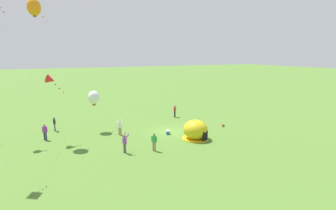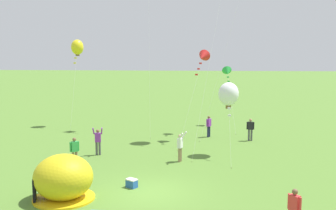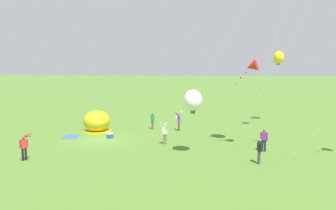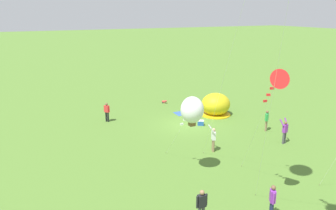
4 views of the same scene
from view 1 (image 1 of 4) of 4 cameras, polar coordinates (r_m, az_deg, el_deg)
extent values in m
plane|color=#517A2D|center=(31.25, 0.20, -5.70)|extent=(300.00, 300.00, 0.00)
ellipsoid|color=gold|center=(28.35, 5.97, -5.32)|extent=(2.70, 2.60, 2.10)
cylinder|color=yellow|center=(28.65, 5.93, -7.24)|extent=(2.81, 2.81, 0.10)
cube|color=black|center=(27.80, 8.07, -6.79)|extent=(0.41, 0.79, 1.10)
cube|color=#3359A5|center=(31.54, 6.35, -5.60)|extent=(1.71, 1.32, 0.01)
cube|color=#2659B2|center=(30.05, 0.03, -6.02)|extent=(0.63, 0.58, 0.38)
cube|color=white|center=(29.99, 0.03, -5.62)|extent=(0.64, 0.59, 0.06)
cylinder|color=red|center=(33.90, 11.93, -4.30)|extent=(0.36, 0.39, 0.22)
sphere|color=tan|center=(33.66, 11.78, -4.35)|extent=(0.19, 0.19, 0.19)
cylinder|color=#D83F3F|center=(33.63, 11.78, -4.20)|extent=(0.24, 0.24, 0.06)
cylinder|color=tan|center=(33.78, 12.01, -4.51)|extent=(0.07, 0.07, 0.17)
cylinder|color=tan|center=(33.85, 11.69, -4.46)|extent=(0.07, 0.07, 0.17)
cylinder|color=navy|center=(34.01, 12.12, -4.44)|extent=(0.09, 0.09, 0.13)
cylinder|color=navy|center=(34.06, 11.86, -4.40)|extent=(0.09, 0.09, 0.13)
cylinder|color=#8C7251|center=(30.15, -10.58, -5.66)|extent=(0.15, 0.15, 0.88)
cylinder|color=#8C7251|center=(30.13, -10.20, -5.65)|extent=(0.15, 0.15, 0.88)
cube|color=white|center=(29.94, -10.44, -4.30)|extent=(0.36, 0.44, 0.60)
sphere|color=tan|center=(29.83, -10.47, -3.50)|extent=(0.22, 0.22, 0.22)
cylinder|color=white|center=(29.99, -10.95, -3.38)|extent=(0.39, 0.16, 0.50)
cylinder|color=white|center=(29.94, -9.94, -3.37)|extent=(0.37, 0.27, 0.50)
cylinder|color=#8C7251|center=(25.11, -3.23, -8.95)|extent=(0.15, 0.15, 0.88)
cylinder|color=#8C7251|center=(25.02, -2.83, -9.02)|extent=(0.15, 0.15, 0.88)
cube|color=green|center=(24.82, -3.05, -7.38)|extent=(0.45, 0.43, 0.60)
sphere|color=brown|center=(24.69, -3.06, -6.43)|extent=(0.22, 0.22, 0.22)
cylinder|color=green|center=(24.93, -3.56, -7.30)|extent=(0.09, 0.09, 0.58)
cylinder|color=green|center=(24.71, -2.53, -7.46)|extent=(0.09, 0.09, 0.58)
cylinder|color=#4C4C51|center=(24.91, -9.51, -9.26)|extent=(0.15, 0.15, 0.88)
cylinder|color=#4C4C51|center=(24.75, -9.28, -9.39)|extent=(0.15, 0.15, 0.88)
cube|color=purple|center=(24.58, -9.45, -7.71)|extent=(0.42, 0.31, 0.60)
sphere|color=brown|center=(24.45, -9.48, -6.75)|extent=(0.22, 0.22, 0.22)
cylinder|color=purple|center=(24.73, -9.47, -6.47)|extent=(0.22, 0.39, 0.50)
cylinder|color=purple|center=(24.28, -8.87, -6.78)|extent=(0.11, 0.38, 0.50)
cylinder|color=black|center=(37.99, 1.54, -1.97)|extent=(0.15, 0.15, 0.88)
cylinder|color=black|center=(37.81, 1.43, -2.03)|extent=(0.15, 0.15, 0.88)
cube|color=red|center=(37.74, 1.49, -0.90)|extent=(0.43, 0.44, 0.60)
sphere|color=brown|center=(37.65, 1.50, -0.26)|extent=(0.22, 0.22, 0.22)
cylinder|color=red|center=(37.97, 1.63, -0.83)|extent=(0.09, 0.09, 0.58)
cylinder|color=red|center=(37.51, 1.35, -0.98)|extent=(0.09, 0.09, 0.58)
cylinder|color=#4C4C51|center=(34.08, -23.44, -4.44)|extent=(0.15, 0.15, 0.88)
cylinder|color=#4C4C51|center=(33.89, -23.42, -4.53)|extent=(0.15, 0.15, 0.88)
cube|color=black|center=(33.81, -23.53, -3.28)|extent=(0.39, 0.25, 0.60)
sphere|color=#9E7051|center=(33.71, -23.58, -2.57)|extent=(0.22, 0.22, 0.22)
cylinder|color=black|center=(34.05, -23.55, -3.18)|extent=(0.09, 0.09, 0.58)
cylinder|color=black|center=(33.56, -23.50, -3.37)|extent=(0.09, 0.09, 0.58)
cylinder|color=#1E2347|center=(30.85, -24.99, -6.15)|extent=(0.15, 0.15, 0.88)
cylinder|color=#1E2347|center=(30.96, -25.31, -6.12)|extent=(0.15, 0.15, 0.88)
cube|color=purple|center=(30.70, -25.26, -4.82)|extent=(0.41, 0.45, 0.60)
sphere|color=brown|center=(30.60, -25.33, -4.04)|extent=(0.22, 0.22, 0.22)
cylinder|color=purple|center=(30.57, -24.87, -4.85)|extent=(0.09, 0.09, 0.58)
cylinder|color=purple|center=(30.84, -25.66, -4.78)|extent=(0.09, 0.09, 0.58)
cylinder|color=silver|center=(24.80, -29.28, 4.91)|extent=(0.84, 4.92, 13.96)
cylinder|color=brown|center=(26.67, -22.46, -9.53)|extent=(0.03, 0.03, 0.06)
cylinder|color=silver|center=(30.09, -18.75, 6.31)|extent=(2.28, 7.63, 13.66)
cylinder|color=brown|center=(30.95, -10.65, -6.01)|extent=(0.03, 0.03, 0.06)
ellipsoid|color=orange|center=(31.26, -27.17, 18.42)|extent=(1.32, 1.32, 1.73)
cube|color=brown|center=(31.15, -27.03, 16.93)|extent=(0.33, 0.33, 0.24)
cube|color=orange|center=(31.07, -26.30, 17.62)|extent=(0.21, 0.15, 0.12)
cube|color=orange|center=(30.92, -25.57, 16.92)|extent=(0.20, 0.17, 0.12)
cube|color=orange|center=(30.78, -24.83, 16.22)|extent=(0.21, 0.08, 0.12)
cylinder|color=silver|center=(31.08, -27.88, 6.63)|extent=(4.01, 5.53, 14.61)
cylinder|color=brown|center=(30.43, -21.53, -6.92)|extent=(0.03, 0.03, 0.06)
cube|color=pink|center=(33.04, -32.71, 17.41)|extent=(0.21, 0.14, 0.12)
cube|color=pink|center=(32.75, -32.16, 16.74)|extent=(0.18, 0.19, 0.12)
cylinder|color=brown|center=(19.95, -27.58, -17.13)|extent=(0.03, 0.03, 0.06)
cylinder|color=silver|center=(32.50, -12.81, -1.65)|extent=(0.08, 3.35, 4.04)
cylinder|color=brown|center=(33.41, -9.88, -4.70)|extent=(0.03, 0.03, 0.06)
ellipsoid|color=white|center=(31.77, -15.88, 1.62)|extent=(1.33, 1.33, 1.55)
cube|color=brown|center=(31.91, -15.80, 0.14)|extent=(0.33, 0.33, 0.24)
cube|color=white|center=(31.93, -15.07, 0.88)|extent=(0.21, 0.10, 0.12)
cube|color=white|center=(32.07, -14.39, 0.25)|extent=(0.21, 0.09, 0.12)
cube|color=white|center=(32.22, -13.71, -0.37)|extent=(0.20, 0.06, 0.12)
cylinder|color=silver|center=(32.52, -31.66, -2.18)|extent=(0.61, 4.83, 5.00)
cylinder|color=brown|center=(33.21, -27.03, -5.88)|extent=(0.03, 0.03, 0.06)
cylinder|color=silver|center=(29.08, -19.76, -1.11)|extent=(1.60, 3.94, 6.44)
cylinder|color=brown|center=(29.38, -15.34, -7.16)|extent=(0.03, 0.03, 0.06)
cone|color=red|center=(29.28, -24.17, 5.04)|extent=(1.23, 1.30, 1.11)
cube|color=red|center=(29.18, -23.31, 4.13)|extent=(0.21, 0.13, 0.12)
cube|color=red|center=(29.10, -22.57, 3.36)|extent=(0.20, 0.17, 0.12)
cube|color=red|center=(29.04, -21.83, 2.58)|extent=(0.21, 0.08, 0.12)
camera|label=2|loc=(43.03, 20.82, 7.10)|focal=42.00mm
camera|label=3|loc=(54.66, -19.61, 8.02)|focal=35.00mm
camera|label=4|loc=(41.18, -40.65, 9.07)|focal=35.00mm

